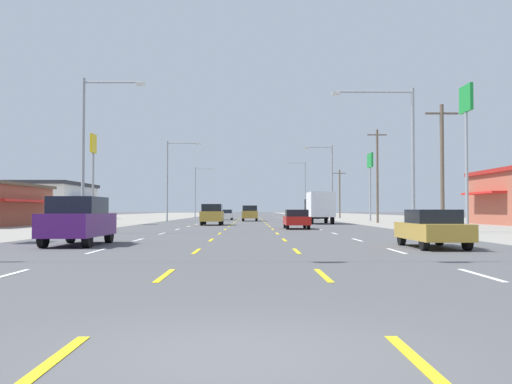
{
  "coord_description": "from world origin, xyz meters",
  "views": [
    {
      "loc": [
        0.15,
        -5.89,
        1.46
      ],
      "look_at": [
        0.66,
        53.09,
        3.25
      ],
      "focal_mm": 40.9,
      "sensor_mm": 36.0,
      "label": 1
    }
  ],
  "objects_px": {
    "sedan_far_right_nearest": "(432,228)",
    "suv_inner_left_midfar": "(212,214)",
    "pole_sign_left_row_1": "(93,158)",
    "streetlight_right_row_1": "(329,178)",
    "streetlight_left_row_1": "(171,175)",
    "suv_far_left_near": "(78,220)",
    "pole_sign_right_row_1": "(466,118)",
    "streetlight_left_row_2": "(197,188)",
    "sedan_inner_right_mid": "(296,219)",
    "sedan_inner_left_farthest": "(226,215)",
    "streetlight_right_row_2": "(303,185)",
    "streetlight_left_row_0": "(89,144)",
    "streetlight_right_row_0": "(403,146)",
    "box_truck_far_right_far": "(319,206)",
    "pole_sign_right_row_2": "(370,168)",
    "suv_far_left_distant_a": "(211,212)",
    "sedan_far_left_distant_b": "(217,213)",
    "suv_center_turn_farther": "(250,213)"
  },
  "relations": [
    {
      "from": "pole_sign_right_row_1",
      "to": "sedan_inner_left_farthest",
      "type": "bearing_deg",
      "value": 117.23
    },
    {
      "from": "sedan_far_left_distant_b",
      "to": "streetlight_left_row_1",
      "type": "xyz_separation_m",
      "value": [
        -2.72,
        -51.52,
        4.98
      ]
    },
    {
      "from": "sedan_far_right_nearest",
      "to": "pole_sign_right_row_2",
      "type": "xyz_separation_m",
      "value": [
        8.46,
        52.61,
        6.12
      ]
    },
    {
      "from": "sedan_far_right_nearest",
      "to": "streetlight_left_row_2",
      "type": "height_order",
      "value": "streetlight_left_row_2"
    },
    {
      "from": "box_truck_far_right_far",
      "to": "streetlight_right_row_2",
      "type": "xyz_separation_m",
      "value": [
        2.6,
        47.62,
        4.1
      ]
    },
    {
      "from": "pole_sign_left_row_1",
      "to": "streetlight_left_row_1",
      "type": "relative_size",
      "value": 0.89
    },
    {
      "from": "sedan_inner_left_farthest",
      "to": "pole_sign_right_row_2",
      "type": "height_order",
      "value": "pole_sign_right_row_2"
    },
    {
      "from": "streetlight_right_row_2",
      "to": "streetlight_left_row_1",
      "type": "bearing_deg",
      "value": -118.56
    },
    {
      "from": "streetlight_left_row_0",
      "to": "streetlight_right_row_0",
      "type": "relative_size",
      "value": 1.06
    },
    {
      "from": "sedan_far_left_distant_b",
      "to": "streetlight_left_row_1",
      "type": "relative_size",
      "value": 0.45
    },
    {
      "from": "sedan_far_left_distant_b",
      "to": "pole_sign_right_row_1",
      "type": "bearing_deg",
      "value": -73.4
    },
    {
      "from": "suv_center_turn_farther",
      "to": "sedan_far_left_distant_b",
      "type": "distance_m",
      "value": 49.26
    },
    {
      "from": "pole_sign_right_row_1",
      "to": "streetlight_right_row_1",
      "type": "height_order",
      "value": "pole_sign_right_row_1"
    },
    {
      "from": "pole_sign_left_row_1",
      "to": "streetlight_right_row_0",
      "type": "height_order",
      "value": "streetlight_right_row_0"
    },
    {
      "from": "sedan_far_right_nearest",
      "to": "sedan_inner_left_farthest",
      "type": "height_order",
      "value": "same"
    },
    {
      "from": "box_truck_far_right_far",
      "to": "pole_sign_right_row_2",
      "type": "relative_size",
      "value": 0.83
    },
    {
      "from": "sedan_inner_right_mid",
      "to": "suv_far_left_distant_a",
      "type": "relative_size",
      "value": 0.92
    },
    {
      "from": "suv_far_left_near",
      "to": "box_truck_far_right_far",
      "type": "xyz_separation_m",
      "value": [
        14.1,
        35.87,
        0.81
      ]
    },
    {
      "from": "suv_inner_left_midfar",
      "to": "streetlight_right_row_0",
      "type": "height_order",
      "value": "streetlight_right_row_0"
    },
    {
      "from": "sedan_far_left_distant_b",
      "to": "pole_sign_right_row_1",
      "type": "xyz_separation_m",
      "value": [
        23.57,
        -79.06,
        7.68
      ]
    },
    {
      "from": "box_truck_far_right_far",
      "to": "sedan_far_left_distant_b",
      "type": "relative_size",
      "value": 1.6
    },
    {
      "from": "sedan_far_right_nearest",
      "to": "box_truck_far_right_far",
      "type": "bearing_deg",
      "value": 89.82
    },
    {
      "from": "sedan_far_right_nearest",
      "to": "pole_sign_right_row_1",
      "type": "bearing_deg",
      "value": 66.52
    },
    {
      "from": "streetlight_left_row_1",
      "to": "box_truck_far_right_far",
      "type": "bearing_deg",
      "value": -34.81
    },
    {
      "from": "sedan_far_right_nearest",
      "to": "streetlight_right_row_0",
      "type": "bearing_deg",
      "value": 79.67
    },
    {
      "from": "box_truck_far_right_far",
      "to": "streetlight_right_row_0",
      "type": "height_order",
      "value": "streetlight_right_row_0"
    },
    {
      "from": "sedan_inner_right_mid",
      "to": "streetlight_right_row_1",
      "type": "bearing_deg",
      "value": 77.29
    },
    {
      "from": "sedan_far_left_distant_b",
      "to": "streetlight_left_row_0",
      "type": "height_order",
      "value": "streetlight_left_row_0"
    },
    {
      "from": "streetlight_right_row_0",
      "to": "streetlight_left_row_2",
      "type": "distance_m",
      "value": 74.27
    },
    {
      "from": "suv_far_left_near",
      "to": "suv_inner_left_midfar",
      "type": "bearing_deg",
      "value": 83.7
    },
    {
      "from": "sedan_far_right_nearest",
      "to": "streetlight_right_row_2",
      "type": "relative_size",
      "value": 0.43
    },
    {
      "from": "sedan_far_right_nearest",
      "to": "suv_inner_left_midfar",
      "type": "distance_m",
      "value": 34.37
    },
    {
      "from": "sedan_inner_left_farthest",
      "to": "streetlight_right_row_2",
      "type": "height_order",
      "value": "streetlight_right_row_2"
    },
    {
      "from": "sedan_inner_right_mid",
      "to": "pole_sign_right_row_1",
      "type": "distance_m",
      "value": 15.07
    },
    {
      "from": "suv_center_turn_farther",
      "to": "streetlight_right_row_2",
      "type": "xyz_separation_m",
      "value": [
        9.78,
        33.09,
        4.91
      ]
    },
    {
      "from": "streetlight_left_row_0",
      "to": "streetlight_right_row_0",
      "type": "bearing_deg",
      "value": 0.0
    },
    {
      "from": "suv_far_left_distant_a",
      "to": "streetlight_left_row_1",
      "type": "height_order",
      "value": "streetlight_left_row_1"
    },
    {
      "from": "sedan_inner_right_mid",
      "to": "pole_sign_left_row_1",
      "type": "xyz_separation_m",
      "value": [
        -18.84,
        12.78,
        5.75
      ]
    },
    {
      "from": "sedan_far_right_nearest",
      "to": "streetlight_left_row_2",
      "type": "relative_size",
      "value": 0.49
    },
    {
      "from": "suv_far_left_near",
      "to": "streetlight_right_row_0",
      "type": "distance_m",
      "value": 20.69
    },
    {
      "from": "streetlight_left_row_1",
      "to": "suv_inner_left_midfar",
      "type": "bearing_deg",
      "value": -69.52
    },
    {
      "from": "streetlight_left_row_2",
      "to": "suv_inner_left_midfar",
      "type": "bearing_deg",
      "value": -83.2
    },
    {
      "from": "suv_inner_left_midfar",
      "to": "suv_far_left_near",
      "type": "bearing_deg",
      "value": -96.3
    },
    {
      "from": "streetlight_left_row_1",
      "to": "suv_far_left_near",
      "type": "bearing_deg",
      "value": -86.62
    },
    {
      "from": "pole_sign_left_row_1",
      "to": "streetlight_right_row_1",
      "type": "relative_size",
      "value": 0.94
    },
    {
      "from": "suv_center_turn_farther",
      "to": "streetlight_right_row_2",
      "type": "distance_m",
      "value": 34.85
    },
    {
      "from": "sedan_far_right_nearest",
      "to": "sedan_far_left_distant_b",
      "type": "relative_size",
      "value": 1.0
    },
    {
      "from": "suv_far_left_near",
      "to": "streetlight_left_row_1",
      "type": "bearing_deg",
      "value": 93.38
    },
    {
      "from": "streetlight_right_row_2",
      "to": "sedan_far_left_distant_b",
      "type": "bearing_deg",
      "value": 137.0
    },
    {
      "from": "suv_far_left_distant_a",
      "to": "pole_sign_right_row_1",
      "type": "bearing_deg",
      "value": -68.72
    }
  ]
}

